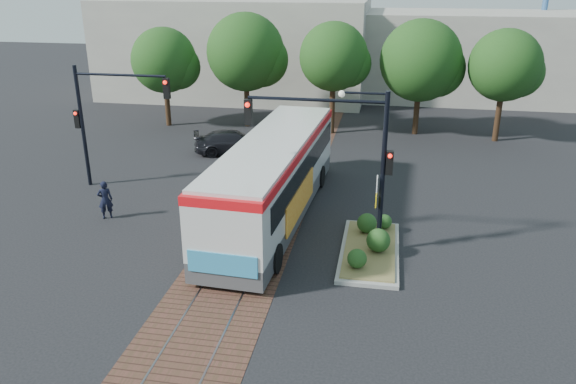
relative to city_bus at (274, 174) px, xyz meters
name	(u,v)px	position (x,y,z in m)	size (l,w,h in m)	color
ground	(254,232)	(-0.51, -1.75, -1.97)	(120.00, 120.00, 0.00)	black
trackbed	(274,197)	(-0.51, 2.25, -1.96)	(3.60, 40.00, 0.02)	#543026
tree_row	(330,58)	(0.71, 14.67, 2.88)	(26.40, 5.60, 7.67)	#382314
warehouses	(325,50)	(-1.03, 26.99, 1.85)	(40.00, 13.00, 8.00)	#ADA899
city_bus	(274,174)	(0.00, 0.00, 0.00)	(3.55, 13.33, 3.53)	#414144
traffic_island	(371,244)	(4.32, -2.65, -1.64)	(2.20, 5.20, 1.13)	gray
signal_pole_main	(350,146)	(3.36, -2.56, 2.19)	(5.49, 0.46, 6.00)	black
signal_pole_left	(102,111)	(-8.87, 2.24, 1.90)	(4.99, 0.34, 6.00)	black
officer	(105,200)	(-7.19, -1.46, -1.11)	(0.63, 0.41, 1.72)	black
parked_car	(233,142)	(-4.28, 8.79, -1.30)	(1.88, 4.61, 1.34)	black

